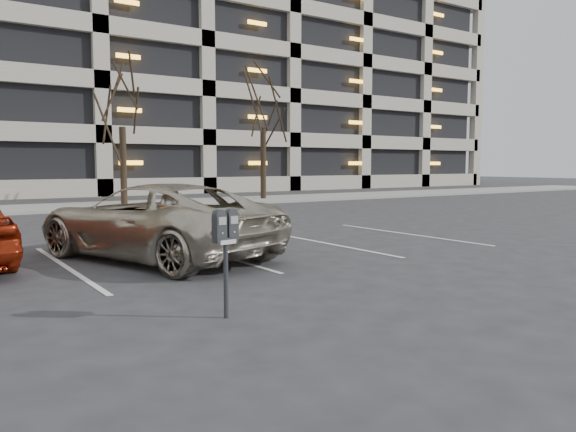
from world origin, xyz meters
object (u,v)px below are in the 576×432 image
Objects in this scene: suv_silver at (155,221)px; tree_d at (263,83)px; parking_meter at (226,237)px; tree_c at (121,78)px.

tree_d is at bearing -146.69° from suv_silver.
tree_d is 6.42× the size of parking_meter.
tree_c is 0.94× the size of tree_d.
tree_d is at bearing 0.00° from tree_c.
tree_c is 14.94m from suv_silver.
suv_silver is (-3.76, -13.67, -4.72)m from tree_c.
tree_d reaches higher than tree_c.
tree_d is 22.08m from parking_meter.
parking_meter is at bearing -122.56° from tree_d.
parking_meter is 4.57m from suv_silver.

